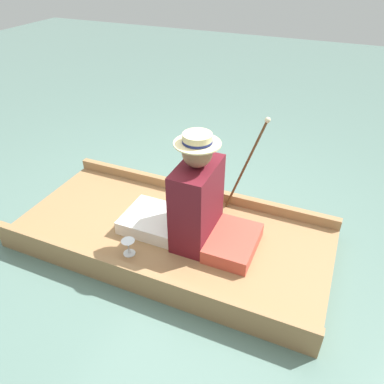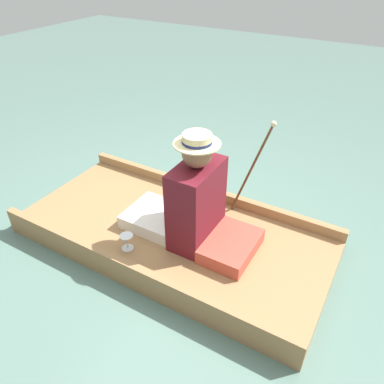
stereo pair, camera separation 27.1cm
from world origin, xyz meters
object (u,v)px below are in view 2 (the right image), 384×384
Objects in this scene: teddy_bear at (212,192)px; wine_glass at (127,239)px; seated_person at (188,201)px; walking_cane at (255,162)px.

teddy_bear is 3.25× the size of wine_glass.
seated_person is 7.10× the size of wine_glass.
seated_person reaches higher than wine_glass.
wine_glass is at bearing 143.44° from walking_cane.
walking_cane is (0.85, -0.63, 0.42)m from wine_glass.
walking_cane is at bearing -36.56° from wine_glass.
walking_cane is at bearing -70.59° from teddy_bear.
walking_cane is at bearing -31.30° from seated_person.
teddy_bear is at bearing 109.41° from walking_cane.
teddy_bear is at bearing -23.82° from wine_glass.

